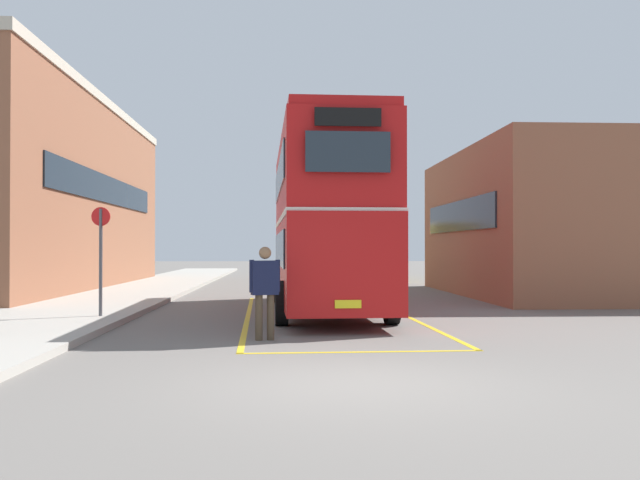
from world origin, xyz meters
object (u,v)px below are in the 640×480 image
Objects in this scene: bus_stop_sign at (101,250)px; pedestrian_boarding at (265,286)px; single_deck_bus at (350,249)px; double_decker_bus at (324,219)px.

pedestrian_boarding is at bearing -41.17° from bus_stop_sign.
bus_stop_sign is (-7.94, -22.27, 0.03)m from single_deck_bus.
pedestrian_boarding is (-1.45, -5.74, -1.50)m from double_decker_bus.
single_deck_bus reaches higher than pedestrian_boarding.
double_decker_bus reaches higher than bus_stop_sign.
bus_stop_sign is (-3.91, 3.42, 0.66)m from pedestrian_boarding.
bus_stop_sign is at bearing -156.56° from double_decker_bus.
double_decker_bus reaches higher than pedestrian_boarding.
bus_stop_sign is at bearing -109.63° from single_deck_bus.
double_decker_bus reaches higher than single_deck_bus.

